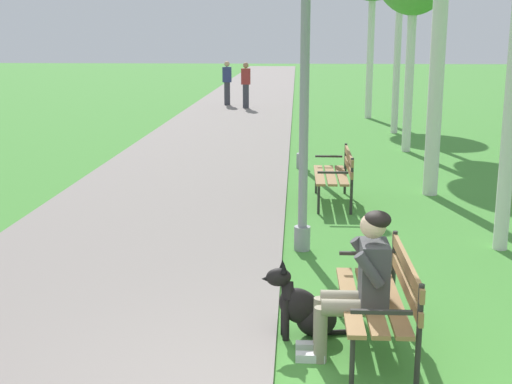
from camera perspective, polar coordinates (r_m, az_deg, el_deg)
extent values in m
cube|color=gray|center=(28.54, -0.73, 7.68)|extent=(3.76, 60.00, 0.04)
cube|color=olive|center=(5.87, 7.74, -8.78)|extent=(0.14, 1.50, 0.04)
cube|color=olive|center=(5.88, 9.46, -8.77)|extent=(0.14, 1.50, 0.04)
cube|color=olive|center=(5.91, 11.17, -8.76)|extent=(0.14, 1.50, 0.04)
cube|color=olive|center=(5.87, 12.25, -7.48)|extent=(0.04, 1.50, 0.11)
cube|color=olive|center=(5.81, 12.33, -5.82)|extent=(0.04, 1.50, 0.11)
cylinder|color=#2D2B28|center=(6.59, 7.02, -8.39)|extent=(0.04, 0.04, 0.45)
cylinder|color=#2D2B28|center=(6.57, 11.28, -6.75)|extent=(0.04, 0.04, 0.85)
cube|color=#2D2B28|center=(6.47, 8.89, -5.04)|extent=(0.45, 0.04, 0.03)
cylinder|color=#2D2B28|center=(5.33, 7.95, -13.76)|extent=(0.04, 0.04, 0.45)
cylinder|color=#2D2B28|center=(5.30, 13.30, -11.74)|extent=(0.04, 0.04, 0.85)
cube|color=#2D2B28|center=(5.18, 10.32, -9.73)|extent=(0.45, 0.04, 0.03)
cube|color=olive|center=(10.88, 5.24, 1.40)|extent=(0.14, 1.50, 0.04)
cube|color=olive|center=(10.88, 6.17, 1.39)|extent=(0.14, 1.50, 0.04)
cube|color=olive|center=(10.89, 7.09, 1.37)|extent=(0.14, 1.50, 0.04)
cube|color=olive|center=(10.87, 7.66, 2.09)|extent=(0.04, 1.50, 0.11)
cube|color=olive|center=(10.84, 7.69, 3.02)|extent=(0.04, 1.50, 0.11)
cylinder|color=#2D2B28|center=(11.60, 5.00, 0.99)|extent=(0.04, 0.04, 0.45)
cylinder|color=#2D2B28|center=(11.58, 7.39, 1.92)|extent=(0.04, 0.04, 0.85)
cube|color=#2D2B28|center=(11.53, 6.03, 2.95)|extent=(0.45, 0.04, 0.03)
cylinder|color=#2D2B28|center=(10.25, 5.20, -0.60)|extent=(0.04, 0.04, 0.45)
cylinder|color=#2D2B28|center=(10.23, 7.91, 0.46)|extent=(0.04, 0.04, 0.85)
cube|color=#2D2B28|center=(10.17, 6.37, 1.61)|extent=(0.45, 0.04, 0.03)
cylinder|color=gray|center=(5.82, 7.43, -8.74)|extent=(0.42, 0.14, 0.14)
cylinder|color=gray|center=(5.90, 5.29, -10.85)|extent=(0.11, 0.11, 0.47)
cube|color=silver|center=(5.98, 4.46, -12.60)|extent=(0.24, 0.09, 0.07)
cylinder|color=gray|center=(5.64, 7.57, -9.48)|extent=(0.42, 0.14, 0.14)
cylinder|color=gray|center=(5.72, 5.35, -11.66)|extent=(0.11, 0.11, 0.47)
cube|color=silver|center=(5.80, 4.50, -13.45)|extent=(0.24, 0.09, 0.07)
cube|color=#3F3F42|center=(5.66, 9.71, -6.66)|extent=(0.22, 0.36, 0.52)
cylinder|color=#3F3F42|center=(5.81, 8.95, -5.07)|extent=(0.25, 0.09, 0.30)
cylinder|color=#3F3F42|center=(5.43, 9.34, -6.36)|extent=(0.25, 0.09, 0.30)
sphere|color=beige|center=(5.53, 9.66, -2.75)|extent=(0.21, 0.21, 0.21)
ellipsoid|color=black|center=(5.53, 9.99, -2.25)|extent=(0.22, 0.23, 0.14)
ellipsoid|color=black|center=(6.20, 5.02, -10.39)|extent=(0.40, 0.33, 0.32)
ellipsoid|color=black|center=(6.12, 3.64, -9.39)|extent=(0.53, 0.30, 0.48)
ellipsoid|color=black|center=(6.12, 4.12, -9.04)|extent=(0.38, 0.24, 0.27)
cylinder|color=black|center=(6.20, 2.33, -10.06)|extent=(0.06, 0.06, 0.38)
cylinder|color=black|center=(6.09, 2.50, -10.49)|extent=(0.06, 0.06, 0.38)
cylinder|color=black|center=(6.05, 2.62, -8.17)|extent=(0.14, 0.18, 0.19)
ellipsoid|color=black|center=(6.00, 1.88, -7.05)|extent=(0.24, 0.17, 0.16)
cone|color=black|center=(5.99, 0.92, -7.17)|extent=(0.11, 0.10, 0.09)
cone|color=black|center=(6.01, 2.20, -5.99)|extent=(0.06, 0.06, 0.09)
cone|color=black|center=(5.93, 2.33, -6.27)|extent=(0.06, 0.06, 0.09)
cylinder|color=black|center=(6.29, 6.82, -11.42)|extent=(0.28, 0.09, 0.04)
cylinder|color=gray|center=(8.55, 3.83, -3.83)|extent=(0.20, 0.20, 0.30)
cylinder|color=gray|center=(8.22, 4.02, 8.07)|extent=(0.11, 0.11, 3.84)
cylinder|color=gray|center=(13.78, 3.78, 2.59)|extent=(0.20, 0.20, 0.30)
cylinder|color=gray|center=(13.58, 3.89, 10.29)|extent=(0.11, 0.11, 4.00)
cylinder|color=silver|center=(11.60, 14.70, 9.54)|extent=(0.24, 0.24, 4.02)
cylinder|color=silver|center=(15.99, 12.56, 9.48)|extent=(0.20, 0.20, 3.48)
cylinder|color=silver|center=(18.96, 11.62, 11.61)|extent=(0.18, 0.18, 4.54)
cylinder|color=silver|center=(22.31, 9.42, 11.18)|extent=(0.21, 0.21, 4.02)
cylinder|color=#383842|center=(24.79, -0.84, 7.87)|extent=(0.22, 0.22, 0.88)
cube|color=maroon|center=(24.74, -0.85, 9.53)|extent=(0.32, 0.20, 0.56)
sphere|color=#A37556|center=(24.72, -0.85, 10.43)|extent=(0.20, 0.20, 0.20)
cylinder|color=#383842|center=(25.95, -2.40, 8.08)|extent=(0.22, 0.22, 0.88)
cube|color=navy|center=(25.90, -2.41, 9.67)|extent=(0.32, 0.20, 0.56)
sphere|color=tan|center=(25.88, -2.42, 10.53)|extent=(0.20, 0.20, 0.20)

